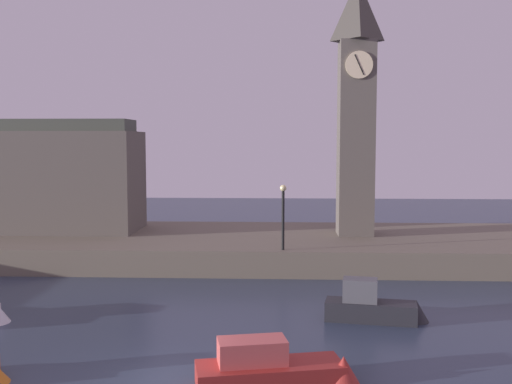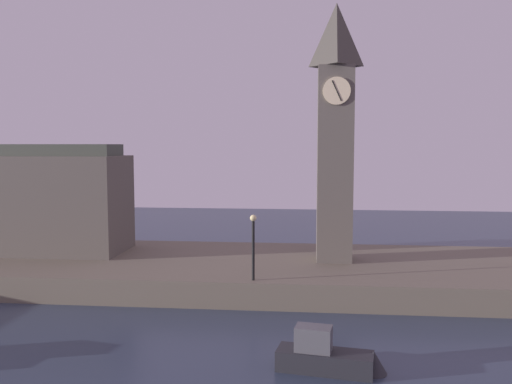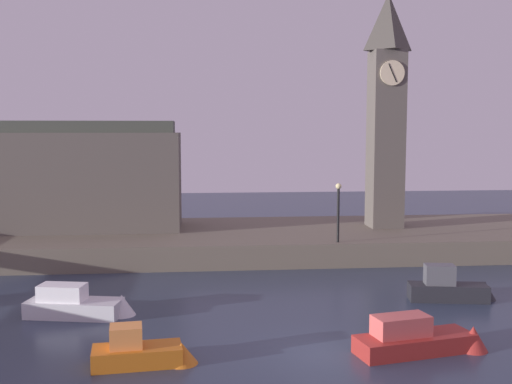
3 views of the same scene
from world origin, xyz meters
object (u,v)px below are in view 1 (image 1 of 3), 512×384
parliament_hall (21,176)px  boat_barge_dark (377,307)px  boat_dinghy_red (284,369)px  streetlamp (283,209)px  clock_tower (356,103)px

parliament_hall → boat_barge_dark: (21.62, -14.74, -4.60)m
parliament_hall → boat_barge_dark: size_ratio=3.36×
boat_dinghy_red → streetlamp: bearing=90.1°
parliament_hall → streetlamp: parliament_hall is taller
streetlamp → boat_barge_dark: bearing=-63.9°
parliament_hall → streetlamp: bearing=-20.7°
parliament_hall → boat_barge_dark: 26.57m
boat_barge_dark → boat_dinghy_red: (-3.91, -6.74, -0.10)m
parliament_hall → streetlamp: (17.68, -6.69, -1.41)m
streetlamp → parliament_hall: bearing=159.3°
clock_tower → streetlamp: 9.55m
clock_tower → boat_dinghy_red: size_ratio=2.97×
parliament_hall → streetlamp: size_ratio=4.15×
parliament_hall → streetlamp: 18.96m
clock_tower → streetlamp: clock_tower is taller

